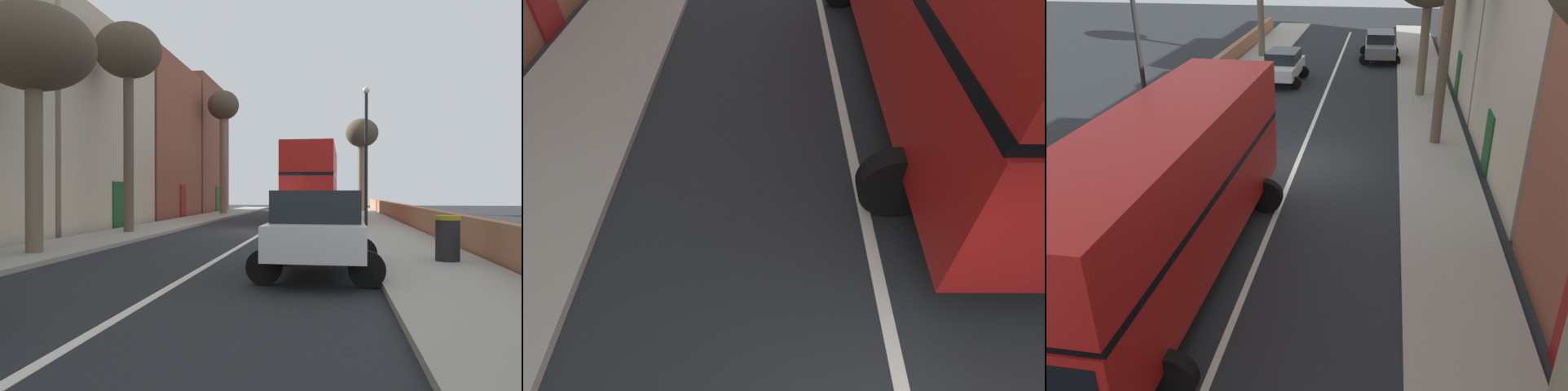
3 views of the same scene
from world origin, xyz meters
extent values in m
plane|color=black|center=(0.00, 0.00, 0.00)|extent=(84.00, 84.00, 0.00)
cube|color=silver|center=(0.00, 0.00, 0.00)|extent=(0.16, 54.00, 0.01)
cube|color=#9E998E|center=(-4.90, 0.00, 0.06)|extent=(2.60, 60.00, 0.12)
cube|color=#9E998E|center=(4.90, 0.00, 0.06)|extent=(2.60, 60.00, 0.12)
cube|color=black|center=(-6.47, -19.20, 1.05)|extent=(0.08, 1.10, 2.10)
cube|color=#194C23|center=(-6.47, -9.60, 1.05)|extent=(0.08, 1.10, 2.10)
cube|color=#194C23|center=(-6.47, 0.00, 1.05)|extent=(0.08, 1.10, 2.10)
cube|color=maroon|center=(-6.47, 9.60, 1.05)|extent=(0.08, 1.10, 2.10)
cube|color=#9E6647|center=(6.45, 0.00, 0.50)|extent=(0.36, 54.00, 0.99)
cube|color=red|center=(1.70, 7.46, 1.55)|extent=(2.74, 10.75, 1.70)
cube|color=black|center=(1.70, 7.46, 2.48)|extent=(2.77, 10.65, 0.16)
cube|color=red|center=(1.70, 7.46, 3.31)|extent=(2.74, 10.75, 1.50)
cylinder|color=black|center=(0.50, 11.12, 0.50)|extent=(1.01, 0.32, 1.00)
cylinder|color=black|center=(0.34, 3.85, 0.50)|extent=(1.01, 0.32, 1.00)
cylinder|color=black|center=(2.90, 3.79, 0.50)|extent=(1.01, 0.32, 1.00)
cube|color=silver|center=(2.50, -10.84, 0.78)|extent=(1.84, 3.96, 0.61)
cube|color=black|center=(2.49, -11.03, 1.38)|extent=(1.65, 2.20, 0.59)
cylinder|color=black|center=(1.64, -9.60, 0.32)|extent=(0.65, 0.24, 0.64)
cylinder|color=black|center=(3.42, -9.65, 0.32)|extent=(0.65, 0.24, 0.64)
cylinder|color=black|center=(1.58, -12.03, 0.32)|extent=(0.65, 0.24, 0.64)
cylinder|color=black|center=(3.36, -12.08, 0.32)|extent=(0.65, 0.24, 0.64)
cube|color=slate|center=(-2.50, -17.00, 0.81)|extent=(1.95, 4.40, 0.67)
cube|color=black|center=(-2.49, -17.22, 1.44)|extent=(1.74, 2.45, 0.58)
cylinder|color=black|center=(-3.47, -15.69, 0.32)|extent=(0.65, 0.24, 0.64)
cylinder|color=black|center=(-1.63, -15.63, 0.32)|extent=(0.65, 0.24, 0.64)
cylinder|color=black|center=(-3.37, -18.38, 0.32)|extent=(0.65, 0.24, 0.64)
cylinder|color=black|center=(-1.53, -18.32, 0.32)|extent=(0.65, 0.24, 0.64)
cylinder|color=brown|center=(-4.97, -2.44, 3.34)|extent=(0.39, 0.39, 6.44)
cylinder|color=brown|center=(4.97, -16.79, 3.33)|extent=(0.41, 0.41, 6.42)
cylinder|color=brown|center=(-4.66, -9.11, 2.40)|extent=(0.43, 0.43, 4.55)
cylinder|color=black|center=(4.30, 2.46, 3.12)|extent=(0.14, 0.14, 6.00)
cylinder|color=black|center=(5.30, -9.25, 0.57)|extent=(0.52, 0.52, 0.91)
cylinder|color=olive|center=(5.30, -9.25, 1.08)|extent=(0.55, 0.55, 0.10)
camera|label=1|loc=(2.77, -20.84, 1.65)|focal=34.67mm
camera|label=2|loc=(-1.19, 0.25, 4.12)|focal=26.89mm
camera|label=3|loc=(-2.90, 17.94, 7.63)|focal=37.78mm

